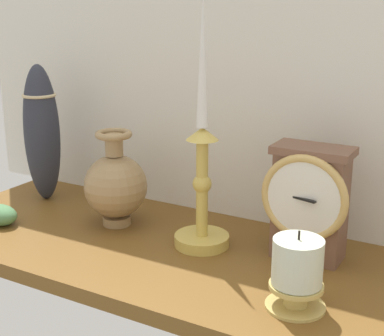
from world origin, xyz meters
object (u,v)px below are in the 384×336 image
tall_ceramic_vase (42,133)px  candlestick_tall_center (202,175)px  mantel_clock (309,202)px  pillar_candle_front (297,272)px  brass_vase_bulbous (116,184)px

tall_ceramic_vase → candlestick_tall_center: bearing=-6.7°
mantel_clock → pillar_candle_front: bearing=-76.3°
brass_vase_bulbous → mantel_clock: bearing=5.4°
mantel_clock → pillar_candle_front: (3.63, -14.86, -4.35)cm
candlestick_tall_center → tall_ceramic_vase: (-38.14, 4.49, 1.53)cm
brass_vase_bulbous → pillar_candle_front: brass_vase_bulbous is taller
pillar_candle_front → brass_vase_bulbous: bearing=162.8°
mantel_clock → pillar_candle_front: size_ratio=1.65×
pillar_candle_front → candlestick_tall_center: bearing=150.8°
mantel_clock → pillar_candle_front: mantel_clock is taller
mantel_clock → brass_vase_bulbous: 34.14cm
candlestick_tall_center → brass_vase_bulbous: size_ratio=2.41×
tall_ceramic_vase → brass_vase_bulbous: bearing=-11.0°
candlestick_tall_center → brass_vase_bulbous: 18.14cm
pillar_candle_front → tall_ceramic_vase: tall_ceramic_vase is taller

